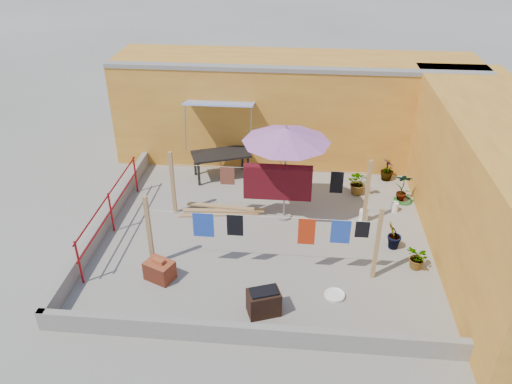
# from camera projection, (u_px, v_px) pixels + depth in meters

# --- Properties ---
(ground) EXTENTS (80.00, 80.00, 0.00)m
(ground) POSITION_uv_depth(u_px,v_px,m) (266.00, 234.00, 12.54)
(ground) COLOR #9E998E
(ground) RESTS_ON ground
(wall_back) EXTENTS (11.00, 3.27, 3.21)m
(wall_back) POSITION_uv_depth(u_px,v_px,m) (293.00, 108.00, 15.73)
(wall_back) COLOR gold
(wall_back) RESTS_ON ground
(wall_right) EXTENTS (2.40, 9.00, 3.20)m
(wall_right) POSITION_uv_depth(u_px,v_px,m) (494.00, 189.00, 11.31)
(wall_right) COLOR gold
(wall_right) RESTS_ON ground
(parapet_front) EXTENTS (8.30, 0.16, 0.44)m
(parapet_front) POSITION_uv_depth(u_px,v_px,m) (251.00, 334.00, 9.36)
(parapet_front) COLOR gray
(parapet_front) RESTS_ON ground
(parapet_left) EXTENTS (0.16, 7.30, 0.44)m
(parapet_left) POSITION_uv_depth(u_px,v_px,m) (107.00, 219.00, 12.77)
(parapet_left) COLOR gray
(parapet_left) RESTS_ON ground
(red_railing) EXTENTS (0.05, 4.20, 1.10)m
(red_railing) POSITION_uv_depth(u_px,v_px,m) (110.00, 207.00, 12.32)
(red_railing) COLOR maroon
(red_railing) RESTS_ON ground
(clothesline_rig) EXTENTS (5.09, 2.35, 1.80)m
(clothesline_rig) POSITION_uv_depth(u_px,v_px,m) (276.00, 188.00, 12.47)
(clothesline_rig) COLOR tan
(clothesline_rig) RESTS_ON ground
(patio_umbrella) EXTENTS (2.77, 2.77, 2.62)m
(patio_umbrella) POSITION_uv_depth(u_px,v_px,m) (286.00, 136.00, 12.05)
(patio_umbrella) COLOR gray
(patio_umbrella) RESTS_ON ground
(outdoor_table) EXTENTS (1.88, 1.39, 0.79)m
(outdoor_table) POSITION_uv_depth(u_px,v_px,m) (221.00, 156.00, 14.82)
(outdoor_table) COLOR black
(outdoor_table) RESTS_ON ground
(brick_stack) EXTENTS (0.73, 0.65, 0.53)m
(brick_stack) POSITION_uv_depth(u_px,v_px,m) (160.00, 270.00, 10.97)
(brick_stack) COLOR #9D3C24
(brick_stack) RESTS_ON ground
(lumber_pile) EXTENTS (2.29, 0.63, 0.14)m
(lumber_pile) POSITION_uv_depth(u_px,v_px,m) (222.00, 211.00, 13.38)
(lumber_pile) COLOR tan
(lumber_pile) RESTS_ON ground
(brazier) EXTENTS (0.75, 0.63, 0.58)m
(brazier) POSITION_uv_depth(u_px,v_px,m) (264.00, 302.00, 10.02)
(brazier) COLOR black
(brazier) RESTS_ON ground
(white_basin) EXTENTS (0.44, 0.44, 0.08)m
(white_basin) POSITION_uv_depth(u_px,v_px,m) (335.00, 295.00, 10.55)
(white_basin) COLOR white
(white_basin) RESTS_ON ground
(water_jug_a) EXTENTS (0.23, 0.23, 0.36)m
(water_jug_a) POSITION_uv_depth(u_px,v_px,m) (364.00, 215.00, 13.01)
(water_jug_a) COLOR white
(water_jug_a) RESTS_ON ground
(water_jug_b) EXTENTS (0.20, 0.20, 0.31)m
(water_jug_b) POSITION_uv_depth(u_px,v_px,m) (395.00, 207.00, 13.42)
(water_jug_b) COLOR white
(water_jug_b) RESTS_ON ground
(green_hose) EXTENTS (0.52, 0.52, 0.08)m
(green_hose) POSITION_uv_depth(u_px,v_px,m) (403.00, 200.00, 13.94)
(green_hose) COLOR #17681E
(green_hose) RESTS_ON ground
(plant_back_a) EXTENTS (0.72, 0.64, 0.73)m
(plant_back_a) POSITION_uv_depth(u_px,v_px,m) (359.00, 182.00, 14.13)
(plant_back_a) COLOR #165018
(plant_back_a) RESTS_ON ground
(plant_back_b) EXTENTS (0.48, 0.48, 0.68)m
(plant_back_b) POSITION_uv_depth(u_px,v_px,m) (387.00, 170.00, 14.85)
(plant_back_b) COLOR #165018
(plant_back_b) RESTS_ON ground
(plant_right_a) EXTENTS (0.52, 0.40, 0.89)m
(plant_right_a) POSITION_uv_depth(u_px,v_px,m) (403.00, 187.00, 13.73)
(plant_right_a) COLOR #165018
(plant_right_a) RESTS_ON ground
(plant_right_b) EXTENTS (0.52, 0.54, 0.76)m
(plant_right_b) POSITION_uv_depth(u_px,v_px,m) (394.00, 235.00, 11.85)
(plant_right_b) COLOR #165018
(plant_right_b) RESTS_ON ground
(plant_right_c) EXTENTS (0.59, 0.64, 0.58)m
(plant_right_c) POSITION_uv_depth(u_px,v_px,m) (418.00, 258.00, 11.24)
(plant_right_c) COLOR #165018
(plant_right_c) RESTS_ON ground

